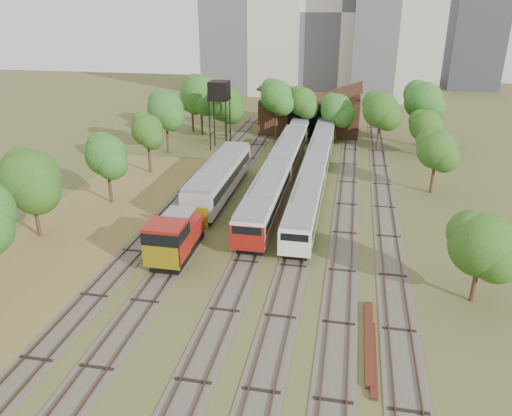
% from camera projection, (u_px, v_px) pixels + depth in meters
% --- Properties ---
extents(ground, '(240.00, 240.00, 0.00)m').
position_uv_depth(ground, '(242.00, 342.00, 32.06)').
color(ground, '#475123').
rests_on(ground, ground).
extents(dry_grass_patch, '(14.00, 60.00, 0.04)m').
position_uv_depth(dry_grass_patch, '(57.00, 258.00, 42.48)').
color(dry_grass_patch, brown).
rests_on(dry_grass_patch, ground).
extents(tracks, '(24.60, 80.00, 0.19)m').
position_uv_depth(tracks, '(285.00, 200.00, 54.82)').
color(tracks, '#4C473D').
rests_on(tracks, ground).
extents(railcar_red_set, '(2.99, 34.57, 3.69)m').
position_uv_depth(railcar_red_set, '(278.00, 174.00, 57.14)').
color(railcar_red_set, black).
rests_on(railcar_red_set, ground).
extents(railcar_green_set, '(2.79, 52.07, 3.44)m').
position_uv_depth(railcar_green_set, '(319.00, 156.00, 64.27)').
color(railcar_green_set, black).
rests_on(railcar_green_set, ground).
extents(railcar_rear, '(2.74, 16.08, 3.38)m').
position_uv_depth(railcar_rear, '(303.00, 122.00, 82.42)').
color(railcar_rear, black).
rests_on(railcar_rear, ground).
extents(shunter_locomotive, '(3.06, 8.12, 4.01)m').
position_uv_depth(shunter_locomotive, '(174.00, 238.00, 41.58)').
color(shunter_locomotive, black).
rests_on(shunter_locomotive, ground).
extents(old_grey_coach, '(3.21, 18.00, 3.97)m').
position_uv_depth(old_grey_coach, '(220.00, 178.00, 55.07)').
color(old_grey_coach, black).
rests_on(old_grey_coach, ground).
extents(water_tower, '(2.84, 2.84, 9.83)m').
position_uv_depth(water_tower, '(219.00, 92.00, 70.80)').
color(water_tower, black).
rests_on(water_tower, ground).
extents(rail_pile_near, '(0.58, 8.64, 0.29)m').
position_uv_depth(rail_pile_near, '(369.00, 340.00, 31.98)').
color(rail_pile_near, '#522317').
rests_on(rail_pile_near, ground).
extents(rail_pile_far, '(0.44, 6.99, 0.23)m').
position_uv_depth(rail_pile_far, '(373.00, 358.00, 30.46)').
color(rail_pile_far, '#522317').
rests_on(rail_pile_far, ground).
extents(maintenance_shed, '(16.45, 11.55, 7.58)m').
position_uv_depth(maintenance_shed, '(311.00, 113.00, 83.66)').
color(maintenance_shed, '#3B2015').
rests_on(maintenance_shed, ground).
extents(tree_band_left, '(7.73, 64.61, 8.80)m').
position_uv_depth(tree_band_left, '(81.00, 161.00, 49.38)').
color(tree_band_left, '#382616').
rests_on(tree_band_left, ground).
extents(tree_band_far, '(39.92, 10.04, 9.63)m').
position_uv_depth(tree_band_far, '(296.00, 102.00, 75.75)').
color(tree_band_far, '#382616').
rests_on(tree_band_far, ground).
extents(tree_band_right, '(5.01, 42.45, 7.25)m').
position_uv_depth(tree_band_right, '(443.00, 163.00, 52.17)').
color(tree_band_right, '#382616').
rests_on(tree_band_right, ground).
extents(tower_centre, '(20.00, 18.00, 36.00)m').
position_uv_depth(tower_centre, '(343.00, 12.00, 115.42)').
color(tower_centre, beige).
rests_on(tower_centre, ground).
extents(tower_far_right, '(12.00, 12.00, 28.00)m').
position_uv_depth(tower_far_right, '(477.00, 29.00, 120.37)').
color(tower_far_right, '#3A3D41').
rests_on(tower_far_right, ground).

